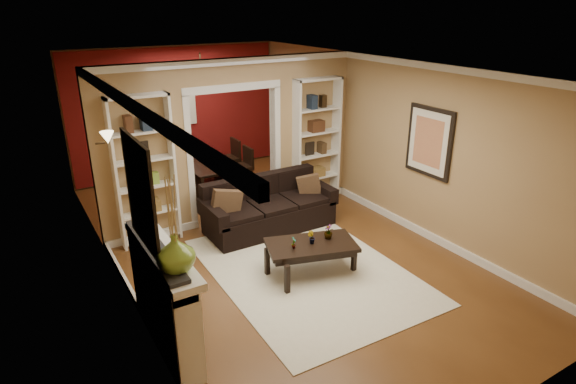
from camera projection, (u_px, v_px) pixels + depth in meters
floor at (270, 243)px, 7.52m from camera, size 8.00×8.00×0.00m
ceiling at (267, 66)px, 6.53m from camera, size 8.00×8.00×0.00m
wall_back at (177, 111)px, 10.21m from camera, size 8.00×0.00×8.00m
wall_front at (511, 291)px, 3.85m from camera, size 8.00×0.00×8.00m
wall_left at (109, 189)px, 5.94m from camera, size 0.00×8.00×8.00m
wall_right at (385, 139)px, 8.11m from camera, size 0.00×8.00×8.00m
partition_wall at (233, 142)px, 7.98m from camera, size 4.50×0.15×2.70m
red_back_panel at (178, 113)px, 10.20m from camera, size 4.44×0.04×2.64m
dining_window at (177, 102)px, 10.08m from camera, size 0.78×0.03×0.98m
area_rug at (306, 270)px, 6.75m from camera, size 2.49×3.43×0.01m
sofa at (269, 205)px, 7.85m from camera, size 2.16×0.93×0.84m
pillow_left at (226, 203)px, 7.38m from camera, size 0.46×0.17×0.45m
pillow_right at (309, 186)px, 8.14m from camera, size 0.38×0.28×0.38m
coffee_table at (311, 258)px, 6.61m from camera, size 1.34×0.98×0.46m
plant_left at (294, 243)px, 6.36m from camera, size 0.10×0.11×0.18m
plant_center at (311, 237)px, 6.49m from camera, size 0.12×0.13×0.18m
plant_right at (328, 232)px, 6.62m from camera, size 0.15×0.15×0.21m
bookshelf_left at (144, 172)px, 7.18m from camera, size 0.90×0.30×2.30m
bookshelf_right at (316, 143)px, 8.67m from camera, size 0.90×0.30×2.30m
fireplace at (166, 297)px, 5.11m from camera, size 0.32×1.70×1.16m
vase at (176, 253)px, 4.43m from camera, size 0.46×0.46×0.38m
mirror at (140, 193)px, 4.60m from camera, size 0.03×0.95×1.10m
wall_sconce at (103, 140)px, 6.25m from camera, size 0.18×0.18×0.22m
framed_art at (429, 142)px, 7.23m from camera, size 0.04×0.85×1.05m
dining_table at (208, 175)px, 9.68m from camera, size 1.54×0.86×0.54m
dining_chair_nw at (186, 175)px, 9.11m from camera, size 0.60×0.60×0.93m
dining_chair_ne at (239, 167)px, 9.65m from camera, size 0.48×0.48×0.83m
dining_chair_sw at (176, 169)px, 9.61m from camera, size 0.51×0.51×0.80m
dining_chair_se at (226, 159)px, 10.13m from camera, size 0.53×0.53×0.86m
chandelier at (197, 88)px, 8.93m from camera, size 0.50×0.50×0.30m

